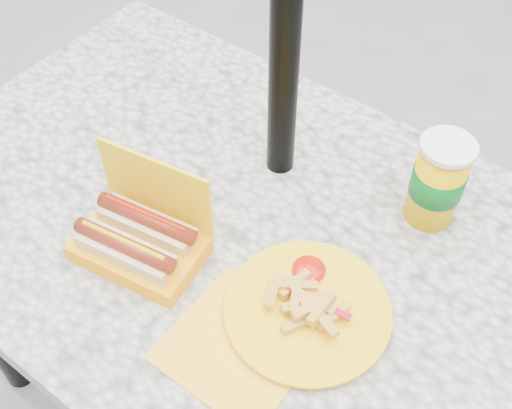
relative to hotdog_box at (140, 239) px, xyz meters
The scene contains 5 objects.
ground 0.80m from the hotdog_box, 66.24° to the left, with size 60.00×60.00×0.00m, color slate.
picnic_table 0.21m from the hotdog_box, 66.24° to the left, with size 1.20×0.80×0.75m.
hotdog_box is the anchor object (origin of this frame).
fries_plate 0.29m from the hotdog_box, 12.11° to the left, with size 0.28×0.33×0.05m.
soda_cup 0.50m from the hotdog_box, 46.67° to the left, with size 0.09×0.09×0.17m.
Camera 1 is at (0.46, -0.53, 1.61)m, focal length 45.00 mm.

